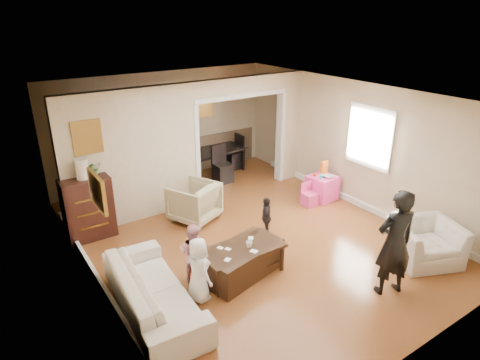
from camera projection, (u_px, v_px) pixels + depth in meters
floor at (246, 235)px, 7.76m from camera, size 7.00×7.00×0.00m
partition_left at (134, 157)px, 7.93m from camera, size 2.75×0.18×2.60m
partition_right at (288, 127)px, 9.93m from camera, size 0.55×0.18×2.60m
partition_header at (241, 85)px, 8.78m from camera, size 2.22×0.18×0.35m
window_pane at (370, 137)px, 8.28m from camera, size 0.03×0.95×1.10m
framed_art_partition at (87, 137)px, 7.22m from camera, size 0.45×0.03×0.55m
framed_art_sofa_wall at (97, 191)px, 5.21m from camera, size 0.03×0.55×0.40m
framed_art_alcove at (204, 105)px, 10.32m from camera, size 0.45×0.03×0.55m
sofa at (153, 290)px, 5.73m from camera, size 1.02×2.28×0.65m
armchair_back at (194, 202)px, 8.21m from camera, size 1.10×1.11×0.77m
armchair_front at (425, 242)px, 6.88m from camera, size 1.31×1.24×0.67m
dresser at (88, 208)px, 7.51m from camera, size 0.84×0.47×1.16m
table_lamp at (82, 169)px, 7.22m from camera, size 0.22×0.22×0.36m
potted_plant at (94, 169)px, 7.34m from camera, size 0.26×0.22×0.29m
coffee_table at (242, 261)px, 6.54m from camera, size 1.43×0.94×0.49m
coffee_cup at (249, 244)px, 6.44m from camera, size 0.12×0.12×0.10m
play_table at (322, 188)px, 9.15m from camera, size 0.60×0.60×0.53m
cereal_box at (324, 168)px, 9.13m from camera, size 0.21×0.09×0.30m
cyan_cup at (321, 176)px, 8.95m from camera, size 0.08×0.08×0.08m
toy_block at (315, 175)px, 9.07m from camera, size 0.10×0.09×0.05m
play_bowl at (329, 177)px, 8.98m from camera, size 0.24×0.24×0.05m
dining_table at (209, 162)px, 10.54m from camera, size 1.91×1.20×0.63m
adult_person at (395, 243)px, 5.92m from camera, size 0.69×0.56×1.66m
child_kneel_a at (199, 270)px, 5.89m from camera, size 0.34×0.50×0.99m
child_kneel_b at (193, 253)px, 6.31m from camera, size 0.56×0.59×0.97m
child_toddler at (266, 217)px, 7.60m from camera, size 0.43×0.48×0.79m
craft_papers at (238, 249)px, 6.40m from camera, size 0.77×0.49×0.00m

